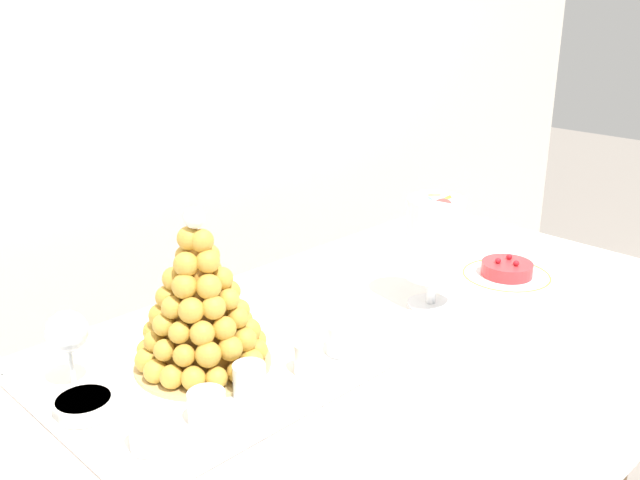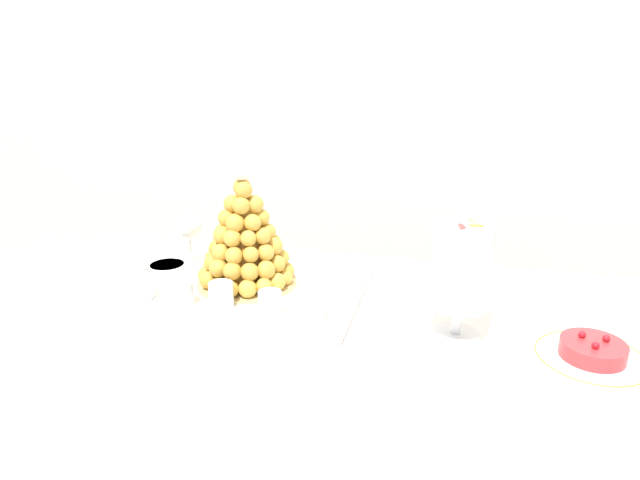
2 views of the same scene
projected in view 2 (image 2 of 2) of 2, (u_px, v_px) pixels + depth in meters
name	position (u px, v px, depth m)	size (l,w,h in m)	color
backdrop_wall	(398.00, 77.00, 1.87)	(4.80, 0.10, 2.50)	silver
buffet_table	(341.00, 362.00, 1.25)	(1.68, 0.80, 0.78)	brown
serving_tray	(244.00, 288.00, 1.34)	(0.57, 0.44, 0.02)	white
croquembouche	(245.00, 240.00, 1.33)	(0.25, 0.25, 0.30)	tan
dessert_cup_left	(141.00, 287.00, 1.27)	(0.05, 0.05, 0.06)	silver
dessert_cup_mid_left	(180.00, 295.00, 1.24)	(0.06, 0.06, 0.05)	silver
dessert_cup_centre	(221.00, 296.00, 1.23)	(0.06, 0.06, 0.06)	silver
dessert_cup_mid_right	(270.00, 305.00, 1.19)	(0.05, 0.05, 0.06)	silver
dessert_cup_right	(313.00, 308.00, 1.17)	(0.05, 0.05, 0.06)	silver
creme_brulee_ramekin	(167.00, 268.00, 1.42)	(0.10, 0.10, 0.02)	white
macaron_goblet	(462.00, 266.00, 1.08)	(0.12, 0.12, 0.25)	white
fruit_tart_plate	(592.00, 353.00, 1.04)	(0.21, 0.21, 0.05)	white
wine_glass	(189.00, 228.00, 1.47)	(0.07, 0.07, 0.15)	silver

